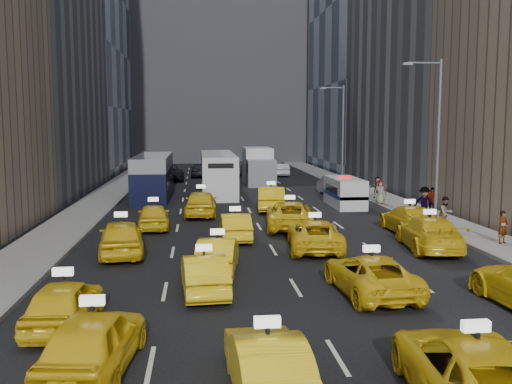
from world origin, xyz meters
TOP-DOWN VIEW (x-y plane):
  - ground at (0.00, 0.00)m, footprint 160.00×160.00m
  - sidewalk_west at (-10.50, 25.00)m, footprint 3.00×90.00m
  - sidewalk_east at (10.50, 25.00)m, footprint 3.00×90.00m
  - curb_west at (-9.05, 25.00)m, footprint 0.15×90.00m
  - curb_east at (9.05, 25.00)m, footprint 0.15×90.00m
  - building_backdrop at (0.00, 72.00)m, footprint 30.00×12.00m
  - streetlight_near at (9.18, 12.00)m, footprint 2.15×0.22m
  - streetlight_far at (9.18, 32.00)m, footprint 2.15×0.22m
  - taxi_0 at (-5.73, -4.26)m, footprint 2.23×4.48m
  - taxi_1 at (-1.94, -5.78)m, footprint 1.65×4.21m
  - taxi_2 at (2.09, -6.70)m, footprint 3.03×5.52m
  - taxi_4 at (-7.08, -1.20)m, footprint 1.76×4.07m
  - taxi_5 at (-3.17, 1.66)m, footprint 1.70×4.14m
  - taxi_6 at (2.36, 1.01)m, footprint 2.46×4.88m
  - taxi_8 at (-6.66, 7.60)m, footprint 2.40×4.81m
  - taxi_9 at (-2.62, 4.44)m, footprint 1.90×4.21m
  - taxi_10 at (1.87, 7.82)m, footprint 2.84×5.20m
  - taxi_11 at (7.01, 7.32)m, footprint 2.76×5.46m
  - taxi_12 at (-5.76, 13.83)m, footprint 1.93×4.21m
  - taxi_13 at (-1.55, 10.48)m, footprint 1.44×4.03m
  - taxi_14 at (1.59, 13.16)m, footprint 3.09×5.66m
  - taxi_15 at (7.59, 11.31)m, footprint 2.06×5.00m
  - taxi_16 at (-3.18, 18.03)m, footprint 2.12×4.84m
  - taxi_17 at (1.42, 19.81)m, footprint 2.19×5.00m
  - nypd_van at (6.72, 21.16)m, footprint 1.99×4.97m
  - double_decker at (-6.78, 27.44)m, footprint 2.74×11.17m
  - city_bus at (-1.71, 30.04)m, footprint 3.90×12.84m
  - box_truck at (2.38, 36.90)m, footprint 2.65×7.51m
  - misc_car_0 at (7.43, 27.27)m, footprint 1.86×5.01m
  - misc_car_1 at (-6.24, 40.87)m, footprint 3.16×6.02m
  - misc_car_2 at (2.10, 46.89)m, footprint 2.77×5.87m
  - misc_car_3 at (-3.19, 44.49)m, footprint 1.93×4.58m
  - misc_car_4 at (5.77, 44.90)m, footprint 1.65×4.25m
  - pedestrian_0 at (10.68, 7.63)m, footprint 0.66×0.57m
  - pedestrian_1 at (9.58, 11.34)m, footprint 0.94×0.69m
  - pedestrian_2 at (9.82, 14.78)m, footprint 1.31×0.87m
  - pedestrian_3 at (10.98, 16.49)m, footprint 1.05×0.70m
  - pedestrian_4 at (9.24, 21.13)m, footprint 0.91×0.65m
  - pedestrian_5 at (10.04, 24.29)m, footprint 1.49×0.50m

SIDE VIEW (x-z plane):
  - ground at x=0.00m, z-range 0.00..0.00m
  - sidewalk_west at x=-10.50m, z-range 0.00..0.15m
  - sidewalk_east at x=10.50m, z-range 0.00..0.15m
  - curb_west at x=-9.05m, z-range 0.00..0.18m
  - curb_east at x=9.05m, z-range 0.00..0.18m
  - taxi_13 at x=-1.55m, z-range 0.00..1.32m
  - taxi_6 at x=2.36m, z-range 0.00..1.32m
  - taxi_5 at x=-3.17m, z-range 0.00..1.34m
  - taxi_9 at x=-2.62m, z-range 0.00..1.34m
  - taxi_1 at x=-1.94m, z-range 0.00..1.37m
  - taxi_4 at x=-7.08m, z-range 0.00..1.37m
  - misc_car_4 at x=5.77m, z-range 0.00..1.38m
  - taxi_10 at x=1.87m, z-range 0.00..1.38m
  - taxi_12 at x=-5.76m, z-range 0.00..1.40m
  - taxi_15 at x=7.59m, z-range 0.00..1.45m
  - taxi_2 at x=2.09m, z-range 0.00..1.46m
  - taxi_0 at x=-5.73m, z-range 0.00..1.47m
  - taxi_14 at x=1.59m, z-range 0.00..1.50m
  - taxi_11 at x=7.01m, z-range 0.00..1.52m
  - misc_car_3 at x=-3.19m, z-range 0.00..1.55m
  - taxi_8 at x=-6.66m, z-range 0.00..1.57m
  - taxi_17 at x=1.42m, z-range 0.00..1.60m
  - misc_car_1 at x=-6.24m, z-range 0.00..1.62m
  - taxi_16 at x=-3.18m, z-range 0.00..1.62m
  - misc_car_0 at x=7.43m, z-range 0.00..1.64m
  - misc_car_2 at x=2.10m, z-range 0.00..1.66m
  - pedestrian_0 at x=10.68m, z-range 0.15..1.69m
  - pedestrian_5 at x=10.04m, z-range 0.15..1.74m
  - nypd_van at x=6.72m, z-range -0.10..2.02m
  - pedestrian_3 at x=10.98m, z-range 0.15..1.80m
  - pedestrian_4 at x=9.24m, z-range 0.15..1.83m
  - pedestrian_1 at x=9.58m, z-range 0.15..1.88m
  - pedestrian_2 at x=9.82m, z-range 0.15..2.03m
  - double_decker at x=-6.78m, z-range -0.02..3.22m
  - city_bus at x=-1.71m, z-range -0.01..3.25m
  - box_truck at x=2.38m, z-range -0.02..3.40m
  - streetlight_near at x=9.18m, z-range 0.42..9.42m
  - streetlight_far at x=9.18m, z-range 0.42..9.42m
  - building_backdrop at x=0.00m, z-range 0.00..40.00m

